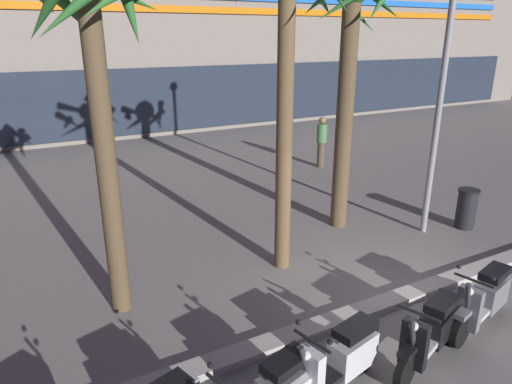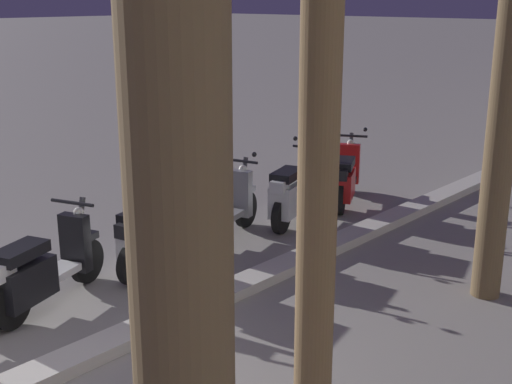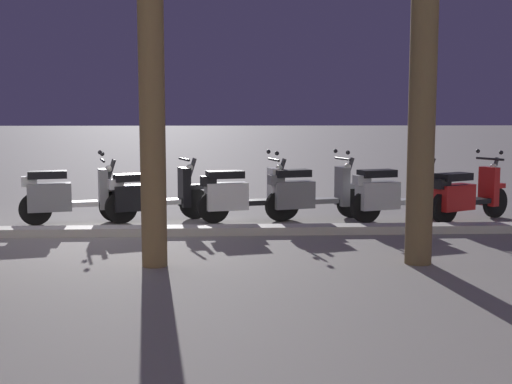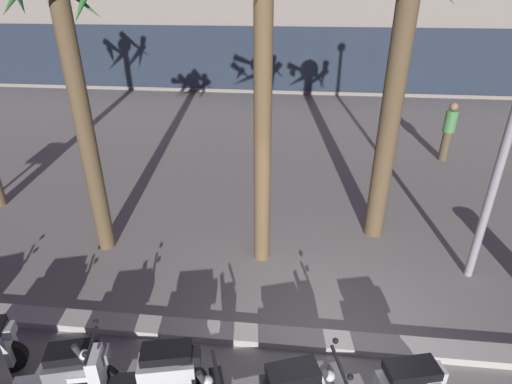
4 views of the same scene
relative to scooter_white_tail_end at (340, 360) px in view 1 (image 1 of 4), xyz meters
The scene contains 11 objects.
ground_plane 2.73m from the scooter_white_tail_end, 29.76° to the left, with size 200.00×200.00×0.00m, color gray.
curb_strip 2.63m from the scooter_white_tail_end, 25.93° to the left, with size 60.00×0.36×0.12m, color #BCB7AD.
scooter_white_tail_end is the anchor object (origin of this frame).
scooter_black_second_in_line 1.50m from the scooter_white_tail_end, ahead, with size 1.70×0.82×1.04m.
scooter_grey_lead_nearest 2.84m from the scooter_white_tail_end, ahead, with size 1.74×0.73×1.17m.
palm_tree_far_corner 6.63m from the scooter_white_tail_end, 51.89° to the left, with size 2.09×2.17×5.74m.
palm_tree_by_mall_entrance 5.54m from the scooter_white_tail_end, 71.44° to the left, with size 2.69×2.74×6.21m.
palm_tree_mid_walkway 5.30m from the scooter_white_tail_end, 122.13° to the left, with size 2.11×2.11×5.42m.
pedestrian_window_shopping 10.52m from the scooter_white_tail_end, 55.07° to the left, with size 0.39×0.45×1.74m.
litter_bin 6.50m from the scooter_white_tail_end, 24.87° to the left, with size 0.48×0.48×0.95m.
street_lamp 6.87m from the scooter_white_tail_end, 31.94° to the left, with size 0.36×0.36×6.93m.
Camera 1 is at (-5.53, -4.98, 4.34)m, focal length 31.97 mm.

